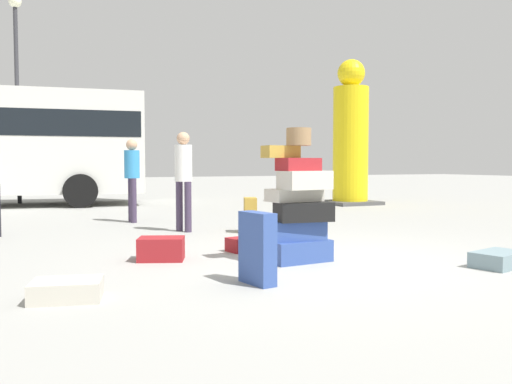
% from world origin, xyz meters
% --- Properties ---
extents(ground_plane, '(80.00, 80.00, 0.00)m').
position_xyz_m(ground_plane, '(0.00, 0.00, 0.00)').
color(ground_plane, '#9E9E99').
extents(suitcase_tower, '(0.80, 0.59, 1.59)m').
position_xyz_m(suitcase_tower, '(-0.27, 0.18, 0.63)').
color(suitcase_tower, '#334F99').
rests_on(suitcase_tower, ground).
extents(suitcase_slate_upright_blue, '(0.71, 0.55, 0.18)m').
position_xyz_m(suitcase_slate_upright_blue, '(1.65, -1.03, 0.09)').
color(suitcase_slate_upright_blue, gray).
rests_on(suitcase_slate_upright_blue, ground).
extents(suitcase_cream_foreground_far, '(0.67, 0.56, 0.17)m').
position_xyz_m(suitcase_cream_foreground_far, '(-2.93, -0.54, 0.09)').
color(suitcase_cream_foreground_far, beige).
rests_on(suitcase_cream_foreground_far, ground).
extents(suitcase_tan_left_side, '(0.31, 0.39, 0.60)m').
position_xyz_m(suitcase_tan_left_side, '(0.27, 2.85, 0.30)').
color(suitcase_tan_left_side, '#B28C33').
rests_on(suitcase_tan_left_side, ground).
extents(suitcase_tan_white_trunk, '(0.59, 0.46, 0.29)m').
position_xyz_m(suitcase_tan_white_trunk, '(0.42, 1.85, 0.15)').
color(suitcase_tan_white_trunk, '#B28C33').
rests_on(suitcase_tan_white_trunk, ground).
extents(suitcase_maroon_behind_tower, '(0.57, 0.40, 0.19)m').
position_xyz_m(suitcase_maroon_behind_tower, '(-0.52, 1.16, 0.09)').
color(suitcase_maroon_behind_tower, maroon).
rests_on(suitcase_maroon_behind_tower, ground).
extents(suitcase_maroon_right_side, '(0.64, 0.55, 0.28)m').
position_xyz_m(suitcase_maroon_right_side, '(-1.73, 0.95, 0.14)').
color(suitcase_maroon_right_side, maroon).
rests_on(suitcase_maroon_right_side, ground).
extents(suitcase_navy_foreground_near, '(0.24, 0.45, 0.70)m').
position_xyz_m(suitcase_navy_foreground_near, '(-1.19, -0.67, 0.35)').
color(suitcase_navy_foreground_near, '#334F99').
rests_on(suitcase_navy_foreground_near, ground).
extents(person_bearded_onlooker, '(0.30, 0.32, 1.71)m').
position_xyz_m(person_bearded_onlooker, '(-0.72, 3.45, 1.03)').
color(person_bearded_onlooker, '#3F334C').
rests_on(person_bearded_onlooker, ground).
extents(person_passerby_in_red, '(0.30, 0.34, 1.66)m').
position_xyz_m(person_passerby_in_red, '(-1.24, 5.28, 0.99)').
color(person_passerby_in_red, '#3F334C').
rests_on(person_passerby_in_red, ground).
extents(yellow_dummy_statue, '(1.41, 1.41, 4.13)m').
position_xyz_m(yellow_dummy_statue, '(5.41, 7.41, 1.84)').
color(yellow_dummy_statue, yellow).
rests_on(yellow_dummy_statue, ground).
extents(lamp_post, '(0.36, 0.36, 6.05)m').
position_xyz_m(lamp_post, '(-3.30, 11.73, 3.96)').
color(lamp_post, '#333338').
rests_on(lamp_post, ground).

